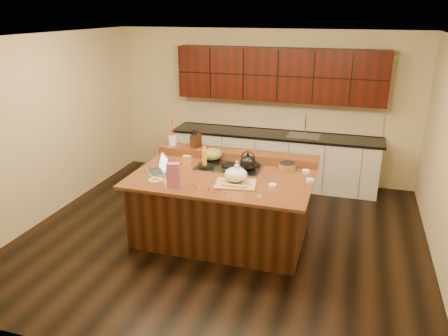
% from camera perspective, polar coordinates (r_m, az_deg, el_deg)
% --- Properties ---
extents(room, '(5.52, 5.02, 2.72)m').
position_cam_1_polar(room, '(5.72, -0.15, 3.13)').
color(room, black).
rests_on(room, ground).
extents(island, '(2.40, 1.60, 0.92)m').
position_cam_1_polar(island, '(6.04, -0.14, -4.94)').
color(island, black).
rests_on(island, ground).
extents(back_ledge, '(2.40, 0.30, 0.12)m').
position_cam_1_polar(back_ledge, '(6.47, 1.69, 1.73)').
color(back_ledge, black).
rests_on(back_ledge, island).
extents(cooktop, '(0.92, 0.52, 0.05)m').
position_cam_1_polar(cooktop, '(6.12, 0.69, 0.20)').
color(cooktop, gray).
rests_on(cooktop, island).
extents(back_counter, '(3.70, 0.66, 2.40)m').
position_cam_1_polar(back_counter, '(7.84, 6.81, 4.90)').
color(back_counter, silver).
rests_on(back_counter, ground).
extents(kettle, '(0.28, 0.28, 0.20)m').
position_cam_1_polar(kettle, '(5.89, 3.14, 0.67)').
color(kettle, black).
rests_on(kettle, cooktop).
extents(green_bowl, '(0.39, 0.39, 0.16)m').
position_cam_1_polar(green_bowl, '(6.29, -1.60, 1.82)').
color(green_bowl, olive).
rests_on(green_bowl, cooktop).
extents(laptop, '(0.43, 0.44, 0.24)m').
position_cam_1_polar(laptop, '(5.99, -8.43, 0.02)').
color(laptop, '#B7B7BC').
rests_on(laptop, island).
extents(oil_bottle, '(0.08, 0.08, 0.27)m').
position_cam_1_polar(oil_bottle, '(6.07, -2.58, 1.21)').
color(oil_bottle, gold).
rests_on(oil_bottle, island).
extents(vinegar_bottle, '(0.08, 0.08, 0.25)m').
position_cam_1_polar(vinegar_bottle, '(5.53, 1.68, -0.83)').
color(vinegar_bottle, silver).
rests_on(vinegar_bottle, island).
extents(wooden_tray, '(0.56, 0.44, 0.21)m').
position_cam_1_polar(wooden_tray, '(5.54, 1.54, -1.15)').
color(wooden_tray, tan).
rests_on(wooden_tray, island).
extents(ramekin_a, '(0.12, 0.12, 0.04)m').
position_cam_1_polar(ramekin_a, '(5.47, 6.35, -2.33)').
color(ramekin_a, white).
rests_on(ramekin_a, island).
extents(ramekin_b, '(0.10, 0.10, 0.04)m').
position_cam_1_polar(ramekin_b, '(5.71, 11.17, -1.64)').
color(ramekin_b, white).
rests_on(ramekin_b, island).
extents(ramekin_c, '(0.13, 0.13, 0.04)m').
position_cam_1_polar(ramekin_c, '(6.01, 10.66, -0.46)').
color(ramekin_c, white).
rests_on(ramekin_c, island).
extents(strainer_bowl, '(0.31, 0.31, 0.09)m').
position_cam_1_polar(strainer_bowl, '(6.06, 8.27, 0.07)').
color(strainer_bowl, '#996B3F').
rests_on(strainer_bowl, island).
extents(kitchen_timer, '(0.10, 0.10, 0.07)m').
position_cam_1_polar(kitchen_timer, '(5.27, 4.64, -3.04)').
color(kitchen_timer, silver).
rests_on(kitchen_timer, island).
extents(pink_bag, '(0.18, 0.13, 0.30)m').
position_cam_1_polar(pink_bag, '(5.48, -6.66, -0.87)').
color(pink_bag, '#BC5881').
rests_on(pink_bag, island).
extents(candy_plate, '(0.24, 0.24, 0.01)m').
position_cam_1_polar(candy_plate, '(5.75, -8.98, -1.52)').
color(candy_plate, white).
rests_on(candy_plate, island).
extents(package_box, '(0.11, 0.08, 0.15)m').
position_cam_1_polar(package_box, '(6.19, -4.88, 0.94)').
color(package_box, '#DA994D').
rests_on(package_box, island).
extents(utensil_crock, '(0.16, 0.16, 0.14)m').
position_cam_1_polar(utensil_crock, '(6.76, -6.75, 3.57)').
color(utensil_crock, white).
rests_on(utensil_crock, back_ledge).
extents(knife_block, '(0.14, 0.18, 0.20)m').
position_cam_1_polar(knife_block, '(6.61, -3.67, 3.55)').
color(knife_block, black).
rests_on(knife_block, back_ledge).
extents(gumdrop_0, '(0.02, 0.02, 0.02)m').
position_cam_1_polar(gumdrop_0, '(5.29, -1.31, -3.19)').
color(gumdrop_0, red).
rests_on(gumdrop_0, island).
extents(gumdrop_1, '(0.02, 0.02, 0.02)m').
position_cam_1_polar(gumdrop_1, '(5.30, 0.16, -3.13)').
color(gumdrop_1, '#198C26').
rests_on(gumdrop_1, island).
extents(gumdrop_2, '(0.02, 0.02, 0.02)m').
position_cam_1_polar(gumdrop_2, '(5.52, -4.02, -2.20)').
color(gumdrop_2, red).
rests_on(gumdrop_2, island).
extents(gumdrop_3, '(0.02, 0.02, 0.02)m').
position_cam_1_polar(gumdrop_3, '(5.39, -0.40, -2.71)').
color(gumdrop_3, '#198C26').
rests_on(gumdrop_3, island).
extents(gumdrop_4, '(0.02, 0.02, 0.02)m').
position_cam_1_polar(gumdrop_4, '(5.50, -0.67, -2.25)').
color(gumdrop_4, red).
rests_on(gumdrop_4, island).
extents(gumdrop_5, '(0.02, 0.02, 0.02)m').
position_cam_1_polar(gumdrop_5, '(5.38, -0.45, -2.77)').
color(gumdrop_5, '#198C26').
rests_on(gumdrop_5, island).
extents(gumdrop_6, '(0.02, 0.02, 0.02)m').
position_cam_1_polar(gumdrop_6, '(5.36, -1.99, -2.85)').
color(gumdrop_6, red).
rests_on(gumdrop_6, island).
extents(gumdrop_7, '(0.02, 0.02, 0.02)m').
position_cam_1_polar(gumdrop_7, '(5.41, -2.11, -2.62)').
color(gumdrop_7, '#198C26').
rests_on(gumdrop_7, island).
extents(gumdrop_8, '(0.02, 0.02, 0.02)m').
position_cam_1_polar(gumdrop_8, '(5.36, -0.77, -2.86)').
color(gumdrop_8, red).
rests_on(gumdrop_8, island).
extents(gumdrop_9, '(0.02, 0.02, 0.02)m').
position_cam_1_polar(gumdrop_9, '(5.58, -3.62, -1.92)').
color(gumdrop_9, '#198C26').
rests_on(gumdrop_9, island).
extents(gumdrop_10, '(0.02, 0.02, 0.02)m').
position_cam_1_polar(gumdrop_10, '(5.42, -3.73, -2.62)').
color(gumdrop_10, red).
rests_on(gumdrop_10, island).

